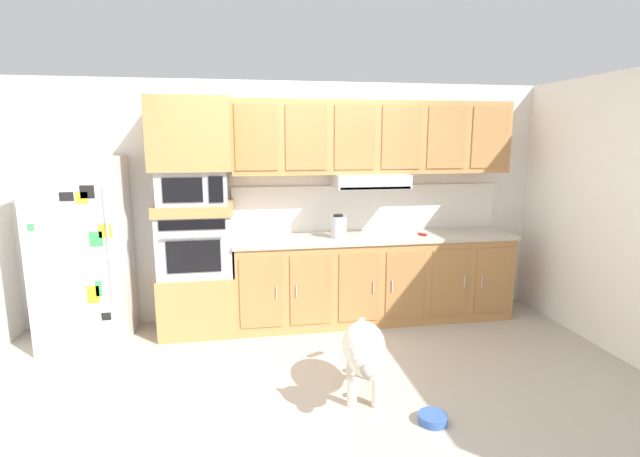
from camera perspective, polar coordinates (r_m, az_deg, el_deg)
ground_plane at (r=4.42m, az=-1.77°, el=-14.96°), size 9.60×9.60×0.00m
back_kitchen_wall at (r=5.12m, az=-3.58°, el=3.27°), size 6.20×0.12×2.50m
side_panel_right at (r=5.21m, az=30.31°, el=1.94°), size 0.12×7.10×2.50m
refrigerator at (r=4.96m, az=-26.68°, el=-2.47°), size 0.76×0.73×1.76m
oven_base_cabinet at (r=4.98m, az=-14.39°, el=-8.52°), size 0.74×0.62×0.60m
built_in_oven at (r=4.82m, az=-14.72°, el=-1.77°), size 0.70×0.62×0.60m
appliance_mid_shelf at (r=4.76m, az=-14.92°, el=2.35°), size 0.74×0.62×0.10m
microwave at (r=4.73m, az=-15.04°, el=4.86°), size 0.64×0.54×0.32m
appliance_upper_cabinet at (r=4.71m, az=-15.34°, el=10.92°), size 0.74×0.62×0.68m
lower_cabinet_run at (r=5.11m, az=6.54°, el=-6.11°), size 2.92×0.63×0.88m
countertop_slab at (r=5.00m, az=6.64°, el=-1.04°), size 2.96×0.64×0.04m
backsplash_panel at (r=5.22m, az=5.82°, el=2.50°), size 2.96×0.02×0.50m
upper_cabinet_with_hood at (r=5.01m, az=6.46°, el=10.53°), size 2.92×0.48×0.88m
screwdriver at (r=5.07m, az=12.33°, el=-0.66°), size 0.17×0.16×0.03m
electric_kettle at (r=4.83m, az=2.21°, el=0.22°), size 0.17×0.17×0.24m
dog at (r=3.59m, az=5.36°, el=-14.35°), size 0.43×1.03×0.63m
dog_food_bowl at (r=3.57m, az=13.44°, el=-21.39°), size 0.20×0.20×0.06m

